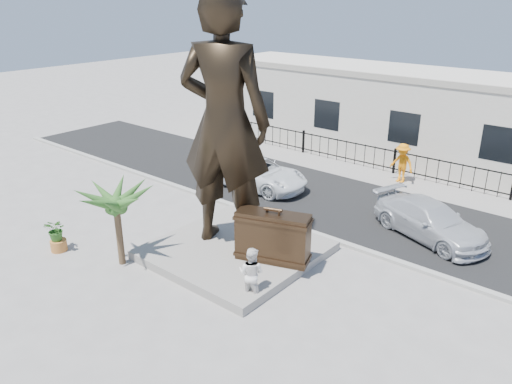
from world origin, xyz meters
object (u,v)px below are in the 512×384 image
at_px(suitcase, 273,237).
at_px(car_white, 257,173).
at_px(tourist, 251,273).
at_px(statue, 224,122).

relative_size(suitcase, car_white, 0.49).
height_order(tourist, car_white, tourist).
bearing_deg(suitcase, tourist, -91.05).
xyz_separation_m(suitcase, tourist, (0.59, -1.77, -0.31)).
bearing_deg(suitcase, car_white, 114.06).
distance_m(tourist, car_white, 9.13).
relative_size(tourist, car_white, 0.34).
distance_m(statue, tourist, 4.98).
relative_size(statue, car_white, 1.75).
distance_m(statue, car_white, 7.15).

